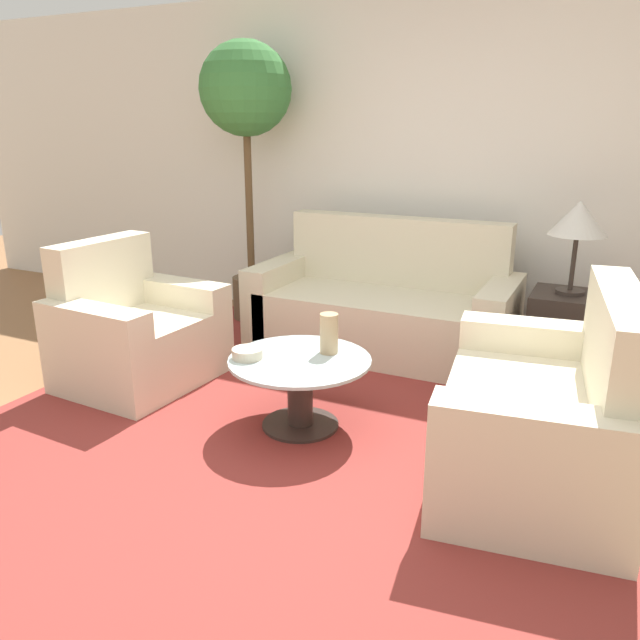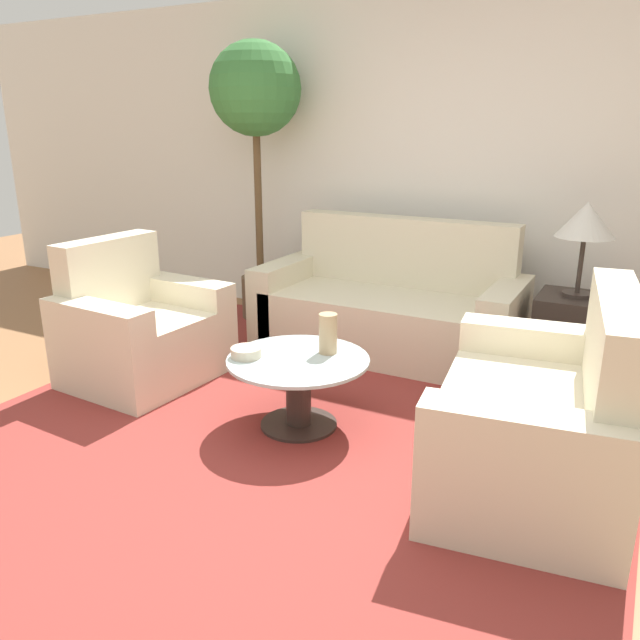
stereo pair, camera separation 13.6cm
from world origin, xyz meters
TOP-DOWN VIEW (x-y plane):
  - ground_plane at (0.00, 0.00)m, footprint 14.00×14.00m
  - wall_back at (0.00, 2.70)m, footprint 10.00×0.06m
  - rug at (-0.09, 0.64)m, footprint 3.44×3.67m
  - sofa_main at (-0.12, 2.06)m, footprint 1.88×0.84m
  - armchair at (-1.37, 0.77)m, footprint 0.83×0.97m
  - loveseat at (1.20, 0.69)m, footprint 0.96×1.40m
  - coffee_table at (-0.09, 0.64)m, footprint 0.77×0.77m
  - side_table at (1.13, 2.05)m, footprint 0.45×0.45m
  - table_lamp at (1.13, 2.05)m, footprint 0.36×0.36m
  - potted_plant at (-1.40, 2.26)m, footprint 0.73×0.73m
  - vase at (0.02, 0.79)m, footprint 0.10×0.10m
  - bowl at (-0.34, 0.52)m, footprint 0.17×0.17m

SIDE VIEW (x-z plane):
  - ground_plane at x=0.00m, z-range 0.00..0.00m
  - rug at x=-0.09m, z-range 0.00..0.01m
  - coffee_table at x=-0.09m, z-range 0.06..0.46m
  - side_table at x=1.13m, z-range 0.00..0.57m
  - armchair at x=-1.37m, z-range -0.16..0.75m
  - loveseat at x=1.20m, z-range -0.17..0.76m
  - sofa_main at x=-0.12m, z-range -0.17..0.77m
  - bowl at x=-0.34m, z-range 0.40..0.46m
  - vase at x=0.02m, z-range 0.40..0.63m
  - table_lamp at x=1.13m, z-range 0.74..1.33m
  - wall_back at x=0.00m, z-range 0.00..2.60m
  - potted_plant at x=-1.40m, z-range 0.59..2.82m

